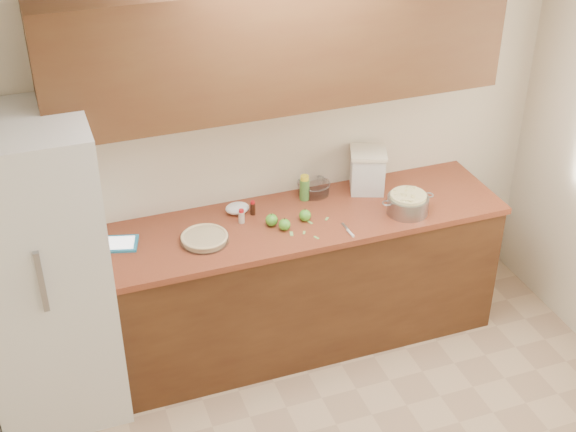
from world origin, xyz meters
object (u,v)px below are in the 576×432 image
object	(u,v)px
flour_canister	(367,170)
tablet	(118,244)
pie	(205,238)
colander	(408,204)

from	to	relation	value
flour_canister	tablet	bearing A→B (deg)	-176.34
pie	tablet	bearing A→B (deg)	164.08
colander	tablet	xyz separation A→B (m)	(-1.70, 0.24, -0.05)
flour_canister	tablet	world-z (taller)	flour_canister
pie	colander	world-z (taller)	colander
pie	flour_canister	xyz separation A→B (m)	(1.12, 0.24, 0.11)
pie	colander	xyz separation A→B (m)	(1.23, -0.10, 0.04)
tablet	flour_canister	bearing A→B (deg)	19.37
pie	tablet	world-z (taller)	pie
colander	flour_canister	xyz separation A→B (m)	(-0.11, 0.34, 0.08)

